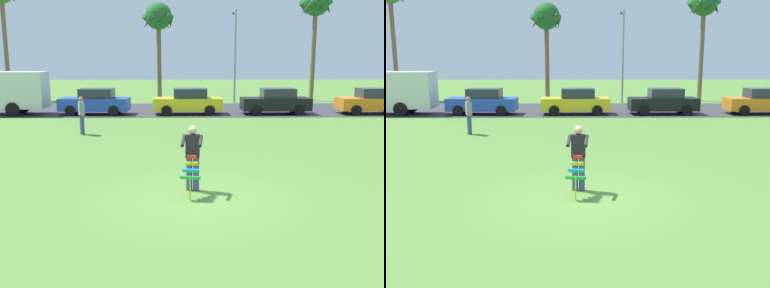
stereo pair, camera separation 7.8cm
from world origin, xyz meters
The scene contains 12 objects.
ground_plane centered at (0.00, 0.00, 0.00)m, with size 120.00×120.00×0.00m, color #568438.
road_strip centered at (0.00, 18.71, 0.01)m, with size 120.00×8.00×0.01m, color #38383D.
person_kite_flyer centered at (-0.12, 0.60, 0.95)m, with size 0.58×0.69×1.73m.
kite_held centered at (-0.18, -0.01, 0.68)m, with size 0.52×0.67×1.04m.
parked_car_blue centered at (-5.85, 16.31, 0.77)m, with size 4.25×1.93×1.60m.
parked_car_yellow centered at (-0.11, 16.32, 0.77)m, with size 4.25×1.93×1.60m.
parked_car_black centered at (5.33, 16.32, 0.77)m, with size 4.24×1.90×1.60m.
parked_car_orange centered at (11.38, 16.32, 0.77)m, with size 4.23×1.90×1.60m.
palm_tree_right_near centered at (-2.37, 24.82, 6.36)m, with size 2.58×2.71×7.72m.
palm_tree_centre_far centered at (9.97, 24.68, 7.33)m, with size 2.58×2.71×8.76m.
streetlight_pole centered at (3.53, 23.35, 4.00)m, with size 0.24×1.65×7.00m.
person_walker_near centered at (-5.01, 9.16, 0.93)m, with size 0.35×0.52×1.73m.
Camera 1 is at (-0.32, -10.30, 3.44)m, focal length 40.27 mm.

